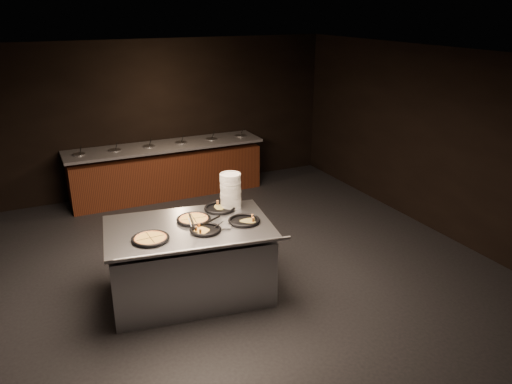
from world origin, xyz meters
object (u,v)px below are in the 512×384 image
(plate_stack, at_px, (231,190))
(pan_cheese_whole, at_px, (194,219))
(pan_veggie_whole, at_px, (150,239))
(serving_counter, at_px, (190,263))

(plate_stack, xyz_separation_m, pan_cheese_whole, (-0.60, -0.23, -0.21))
(pan_veggie_whole, bearing_deg, pan_cheese_whole, 26.47)
(serving_counter, height_order, plate_stack, plate_stack)
(serving_counter, relative_size, pan_veggie_whole, 4.97)
(pan_cheese_whole, bearing_deg, serving_counter, -130.40)
(serving_counter, xyz_separation_m, pan_cheese_whole, (0.11, 0.13, 0.52))
(pan_veggie_whole, bearing_deg, serving_counter, 19.27)
(pan_cheese_whole, bearing_deg, plate_stack, 20.82)
(serving_counter, distance_m, pan_veggie_whole, 0.75)
(plate_stack, relative_size, pan_veggie_whole, 1.05)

